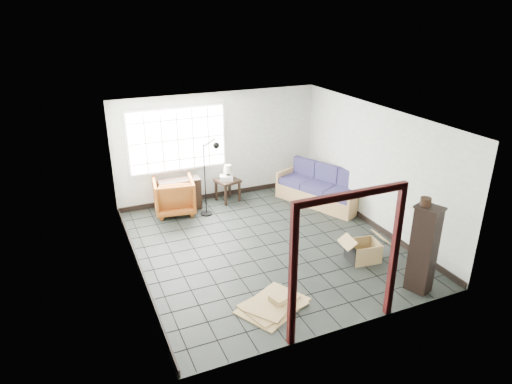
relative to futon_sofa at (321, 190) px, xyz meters
name	(u,v)px	position (x,y,z in m)	size (l,w,h in m)	color
ground	(266,245)	(-2.11, -1.40, -0.34)	(5.50, 5.50, 0.00)	black
room_shell	(266,166)	(-2.11, -1.37, 1.34)	(5.02, 5.52, 2.61)	#AAAEA7
window_panel	(177,139)	(-3.11, 1.30, 1.26)	(2.32, 0.08, 1.52)	silver
doorway_trim	(348,246)	(-2.11, -4.10, 1.04)	(1.80, 0.08, 2.20)	black
futon_sofa	(321,190)	(0.00, 0.00, 0.00)	(1.58, 2.24, 0.93)	#A7704B
armchair	(174,194)	(-3.38, 0.88, 0.12)	(0.88, 0.83, 0.91)	#944415
side_table	(228,183)	(-2.03, 1.00, 0.12)	(0.62, 0.62, 0.56)	black
table_lamp	(228,169)	(-2.01, 1.00, 0.48)	(0.26, 0.26, 0.37)	black
projector	(226,178)	(-2.06, 1.00, 0.28)	(0.38, 0.34, 0.11)	silver
floor_lamp	(211,175)	(-2.62, 0.45, 0.61)	(0.49, 0.31, 1.78)	black
console_shelf	(180,194)	(-3.22, 1.00, 0.03)	(0.96, 0.41, 0.74)	black
tall_shelf	(424,249)	(-0.39, -3.80, 0.45)	(0.45, 0.50, 1.54)	black
pot	(426,202)	(-0.43, -3.72, 1.27)	(0.20, 0.20, 0.13)	black
open_box	(363,251)	(-0.67, -2.63, -0.15)	(0.95, 0.54, 0.51)	#A2874E
cardboard_pile	(274,304)	(-2.82, -3.24, -0.29)	(1.32, 1.18, 0.16)	#A2874E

